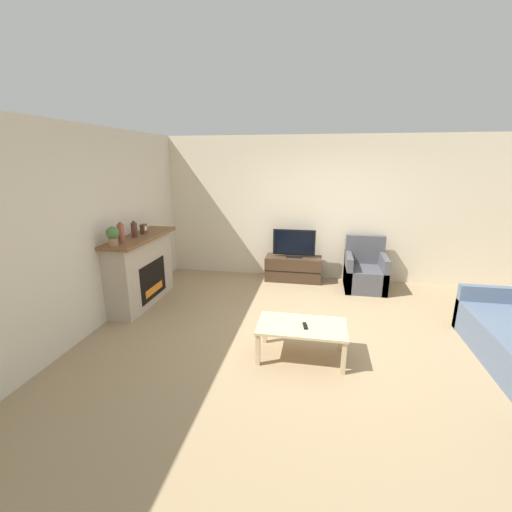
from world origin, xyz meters
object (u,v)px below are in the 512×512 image
mantel_clock (144,229)px  coffee_table (302,329)px  armchair (365,272)px  remote (305,326)px  fireplace (141,269)px  potted_plant (113,235)px  tv (294,244)px  mantel_vase_left (121,233)px  tv_stand (293,268)px  mantel_vase_centre_left (134,230)px

mantel_clock → coffee_table: bearing=-26.7°
mantel_clock → armchair: size_ratio=0.16×
armchair → remote: size_ratio=5.98×
fireplace → potted_plant: potted_plant is taller
mantel_clock → potted_plant: 0.84m
tv → remote: tv is taller
potted_plant → armchair: bearing=29.2°
mantel_vase_left → tv_stand: mantel_vase_left is taller
mantel_clock → armchair: 3.89m
fireplace → coffee_table: size_ratio=1.55×
mantel_clock → armchair: bearing=18.2°
tv → coffee_table: (0.31, -2.68, -0.35)m
fireplace → potted_plant: size_ratio=5.89×
mantel_clock → tv: size_ratio=0.19×
armchair → mantel_vase_centre_left: bearing=-157.9°
armchair → coffee_table: 2.68m
fireplace → coffee_table: (2.62, -1.15, -0.21)m
mantel_vase_centre_left → remote: mantel_vase_centre_left is taller
tv_stand → tv: bearing=-90.0°
potted_plant → tv_stand: bearing=43.8°
tv → armchair: 1.38m
fireplace → armchair: 3.87m
coffee_table → mantel_vase_centre_left: bearing=158.4°
tv_stand → coffee_table: 2.70m
armchair → coffee_table: armchair is taller
tv_stand → armchair: size_ratio=1.14×
mantel_vase_left → remote: bearing=-15.0°
remote → tv_stand: bearing=87.1°
mantel_vase_centre_left → tv: size_ratio=0.32×
mantel_vase_left → potted_plant: 0.20m
remote → mantel_vase_left: bearing=154.9°
tv → coffee_table: tv is taller
mantel_vase_left → mantel_clock: size_ratio=2.00×
tv → fireplace: bearing=-146.6°
tv → armchair: (1.30, -0.19, -0.42)m
armchair → remote: armchair is taller
remote → mantel_vase_centre_left: bearing=148.0°
mantel_clock → armchair: (3.60, 1.18, -0.90)m
mantel_clock → tv_stand: size_ratio=0.14×
mantel_clock → armchair: mantel_clock is taller
fireplace → tv_stand: fireplace is taller
fireplace → remote: size_ratio=10.25×
tv → armchair: tv is taller
mantel_clock → tv_stand: mantel_clock is taller
mantel_clock → tv_stand: bearing=30.8°
armchair → remote: (-0.96, -2.52, 0.13)m
mantel_vase_centre_left → potted_plant: size_ratio=0.94×
fireplace → potted_plant: 0.97m
mantel_vase_centre_left → coffee_table: 2.94m
fireplace → coffee_table: fireplace is taller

